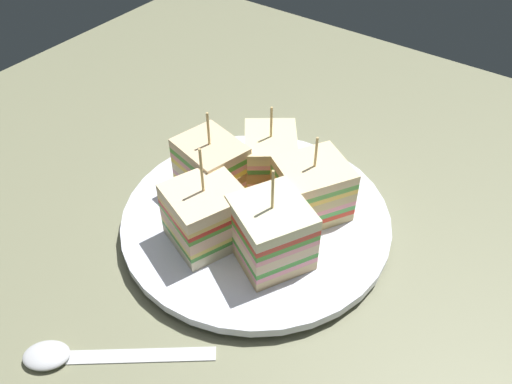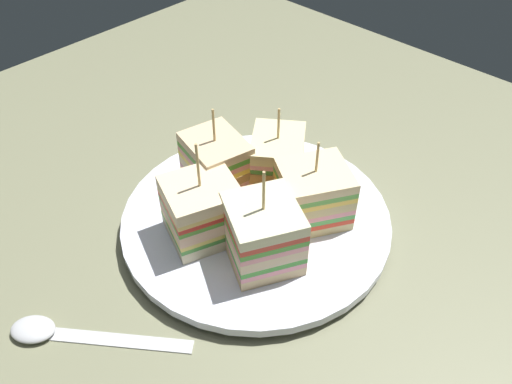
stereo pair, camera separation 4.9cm
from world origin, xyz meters
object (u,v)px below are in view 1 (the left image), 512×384
object	(u,v)px
sandwich_wedge_1	(270,159)
plate	(256,219)
sandwich_wedge_4	(271,233)
chip_pile	(262,207)
sandwich_wedge_3	(206,215)
sandwich_wedge_2	(212,169)
sandwich_wedge_0	(312,189)
spoon	(72,355)

from	to	relation	value
sandwich_wedge_1	plate	bearing A→B (deg)	-16.40
sandwich_wedge_4	chip_pile	distance (cm)	6.03
sandwich_wedge_4	sandwich_wedge_3	bearing A→B (deg)	43.11
sandwich_wedge_1	chip_pile	xyz separation A→B (cm)	(-2.10, 4.45, -2.07)
sandwich_wedge_2	sandwich_wedge_4	bearing A→B (deg)	-6.71
plate	sandwich_wedge_1	bearing A→B (deg)	-70.06
sandwich_wedge_0	sandwich_wedge_4	size ratio (longest dim) A/B	0.88
plate	sandwich_wedge_2	distance (cm)	6.56
plate	sandwich_wedge_2	world-z (taller)	sandwich_wedge_2
chip_pile	sandwich_wedge_2	bearing A→B (deg)	5.13
plate	sandwich_wedge_1	size ratio (longest dim) A/B	2.91
sandwich_wedge_4	chip_pile	world-z (taller)	sandwich_wedge_4
plate	sandwich_wedge_2	size ratio (longest dim) A/B	2.69
sandwich_wedge_3	chip_pile	xyz separation A→B (cm)	(-2.17, -5.61, -2.21)
sandwich_wedge_0	sandwich_wedge_3	distance (cm)	10.46
sandwich_wedge_0	sandwich_wedge_2	size ratio (longest dim) A/B	0.91
sandwich_wedge_0	sandwich_wedge_2	bearing A→B (deg)	-37.55
sandwich_wedge_2	chip_pile	xyz separation A→B (cm)	(-5.64, -0.51, -2.38)
plate	sandwich_wedge_2	xyz separation A→B (cm)	(5.38, -0.09, 3.76)
sandwich_wedge_2	spoon	size ratio (longest dim) A/B	0.74
sandwich_wedge_0	sandwich_wedge_4	world-z (taller)	sandwich_wedge_4
sandwich_wedge_3	sandwich_wedge_4	bearing A→B (deg)	-54.06
plate	sandwich_wedge_3	bearing A→B (deg)	69.22
plate	sandwich_wedge_0	bearing A→B (deg)	-137.16
sandwich_wedge_2	plate	bearing A→B (deg)	12.83
sandwich_wedge_1	sandwich_wedge_2	distance (cm)	6.10
sandwich_wedge_2	sandwich_wedge_4	xyz separation A→B (cm)	(-9.49, 3.54, -0.09)
sandwich_wedge_2	sandwich_wedge_4	world-z (taller)	sandwich_wedge_4
plate	sandwich_wedge_3	world-z (taller)	sandwich_wedge_3
plate	sandwich_wedge_0	distance (cm)	6.39
sandwich_wedge_2	chip_pile	bearing A→B (deg)	18.87
sandwich_wedge_4	sandwich_wedge_0	bearing A→B (deg)	-60.05
plate	sandwich_wedge_3	distance (cm)	6.46
plate	sandwich_wedge_3	size ratio (longest dim) A/B	2.51
sandwich_wedge_0	spoon	bearing A→B (deg)	14.53
sandwich_wedge_3	sandwich_wedge_4	world-z (taller)	sandwich_wedge_3
sandwich_wedge_3	sandwich_wedge_4	size ratio (longest dim) A/B	1.04
sandwich_wedge_2	spoon	distance (cm)	20.87
sandwich_wedge_1	chip_pile	world-z (taller)	sandwich_wedge_1
sandwich_wedge_1	sandwich_wedge_3	world-z (taller)	sandwich_wedge_3
plate	chip_pile	xyz separation A→B (cm)	(-0.27, -0.59, 1.38)
sandwich_wedge_2	sandwich_wedge_3	world-z (taller)	sandwich_wedge_3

